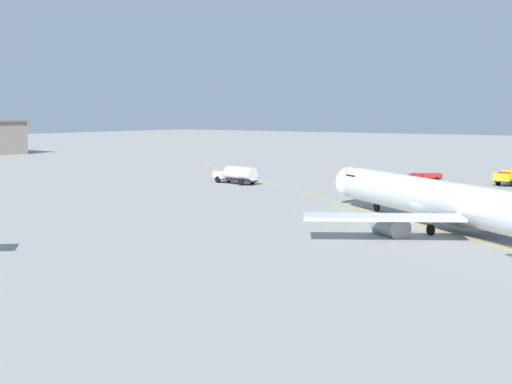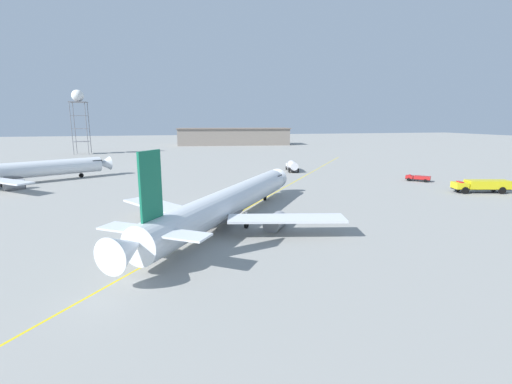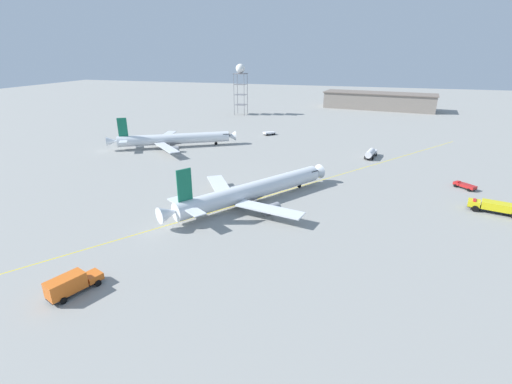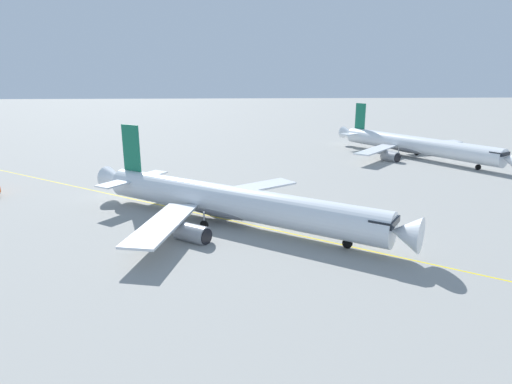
% 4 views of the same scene
% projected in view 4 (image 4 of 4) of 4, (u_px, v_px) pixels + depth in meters
% --- Properties ---
extents(ground_plane, '(600.00, 600.00, 0.00)m').
position_uv_depth(ground_plane, '(262.00, 225.00, 54.16)').
color(ground_plane, gray).
extents(airliner_main, '(29.88, 39.75, 11.74)m').
position_uv_depth(airliner_main, '(229.00, 203.00, 54.08)').
color(airliner_main, silver).
rests_on(airliner_main, ground_plane).
extents(airliner_secondary, '(41.28, 31.19, 11.56)m').
position_uv_depth(airliner_secondary, '(414.00, 145.00, 97.36)').
color(airliner_secondary, silver).
rests_on(airliner_secondary, ground_plane).
extents(taxiway_centreline, '(116.54, 160.14, 0.01)m').
position_uv_depth(taxiway_centreline, '(231.00, 220.00, 55.82)').
color(taxiway_centreline, yellow).
rests_on(taxiway_centreline, ground_plane).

